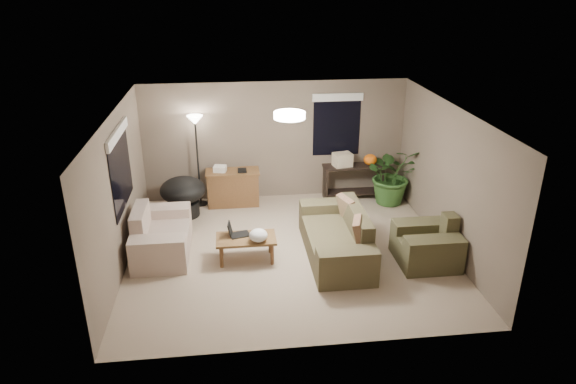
{
  "coord_description": "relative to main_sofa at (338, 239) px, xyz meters",
  "views": [
    {
      "loc": [
        -0.94,
        -7.8,
        4.47
      ],
      "look_at": [
        0.0,
        0.2,
        1.05
      ],
      "focal_mm": 32.0,
      "sensor_mm": 36.0,
      "label": 1
    }
  ],
  "objects": [
    {
      "name": "throw_pillows",
      "position": [
        0.26,
        0.0,
        0.36
      ],
      "size": [
        0.36,
        1.4,
        0.47
      ],
      "color": "#8C7251",
      "rests_on": "main_sofa"
    },
    {
      "name": "window_back",
      "position": [
        0.49,
        2.67,
        1.49
      ],
      "size": [
        1.06,
        0.05,
        1.33
      ],
      "color": "black",
      "rests_on": "room_shell"
    },
    {
      "name": "desk",
      "position": [
        -1.74,
        2.34,
        0.08
      ],
      "size": [
        1.1,
        0.5,
        0.75
      ],
      "color": "brown",
      "rests_on": "ground"
    },
    {
      "name": "papasan_chair",
      "position": [
        -2.73,
        1.91,
        0.17
      ],
      "size": [
        1.19,
        1.19,
        0.8
      ],
      "color": "black",
      "rests_on": "ground"
    },
    {
      "name": "floor_lamp",
      "position": [
        -2.43,
        2.43,
        1.3
      ],
      "size": [
        0.32,
        0.32,
        1.91
      ],
      "color": "black",
      "rests_on": "ground"
    },
    {
      "name": "loveseat",
      "position": [
        -3.02,
        0.43,
        0.0
      ],
      "size": [
        0.9,
        1.6,
        0.85
      ],
      "color": "beige",
      "rests_on": "ground"
    },
    {
      "name": "cat_scratching_post",
      "position": [
        1.55,
        0.18,
        -0.08
      ],
      "size": [
        0.32,
        0.32,
        0.5
      ],
      "color": "tan",
      "rests_on": "ground"
    },
    {
      "name": "ceiling_fixture",
      "position": [
        -0.81,
        0.19,
        2.15
      ],
      "size": [
        0.5,
        0.5,
        0.1
      ],
      "primitive_type": "cylinder",
      "color": "white",
      "rests_on": "room_shell"
    },
    {
      "name": "room_shell",
      "position": [
        -0.81,
        0.19,
        0.96
      ],
      "size": [
        5.5,
        5.5,
        5.5
      ],
      "color": "tan",
      "rests_on": "ground"
    },
    {
      "name": "desk_papers",
      "position": [
        -1.89,
        2.32,
        0.51
      ],
      "size": [
        0.68,
        0.28,
        0.12
      ],
      "color": "silver",
      "rests_on": "desk"
    },
    {
      "name": "pumpkin",
      "position": [
        1.17,
        2.37,
        0.57
      ],
      "size": [
        0.33,
        0.33,
        0.23
      ],
      "primitive_type": "ellipsoid",
      "rotation": [
        0.0,
        0.0,
        0.2
      ],
      "color": "orange",
      "rests_on": "console_table"
    },
    {
      "name": "houseplant",
      "position": [
        1.58,
        2.05,
        0.2
      ],
      "size": [
        1.14,
        1.26,
        0.99
      ],
      "primitive_type": "imported",
      "color": "#2D5923",
      "rests_on": "ground"
    },
    {
      "name": "armchair",
      "position": [
        1.44,
        -0.4,
        0.0
      ],
      "size": [
        0.95,
        1.0,
        0.85
      ],
      "color": "#4A462C",
      "rests_on": "ground"
    },
    {
      "name": "cardboard_box",
      "position": [
        0.57,
        2.37,
        0.6
      ],
      "size": [
        0.42,
        0.35,
        0.28
      ],
      "primitive_type": "cube",
      "rotation": [
        0.0,
        0.0,
        0.21
      ],
      "color": "beige",
      "rests_on": "console_table"
    },
    {
      "name": "coffee_table",
      "position": [
        -1.56,
        0.01,
        0.06
      ],
      "size": [
        1.0,
        0.55,
        0.42
      ],
      "color": "brown",
      "rests_on": "ground"
    },
    {
      "name": "plastic_bag",
      "position": [
        -1.36,
        -0.14,
        0.23
      ],
      "size": [
        0.35,
        0.33,
        0.22
      ],
      "primitive_type": "ellipsoid",
      "rotation": [
        0.0,
        0.0,
        -0.19
      ],
      "color": "white",
      "rests_on": "coffee_table"
    },
    {
      "name": "console_table",
      "position": [
        0.82,
        2.37,
        0.14
      ],
      "size": [
        1.3,
        0.4,
        0.75
      ],
      "color": "black",
      "rests_on": "ground"
    },
    {
      "name": "laptop",
      "position": [
        -1.73,
        0.11,
        0.19
      ],
      "size": [
        0.39,
        0.31,
        0.24
      ],
      "color": "black",
      "rests_on": "coffee_table"
    },
    {
      "name": "main_sofa",
      "position": [
        0.0,
        0.0,
        0.0
      ],
      "size": [
        0.95,
        2.2,
        0.85
      ],
      "color": "#49422C",
      "rests_on": "ground"
    },
    {
      "name": "window_left",
      "position": [
        -3.54,
        0.49,
        1.49
      ],
      "size": [
        0.05,
        1.56,
        1.33
      ],
      "color": "black",
      "rests_on": "room_shell"
    }
  ]
}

